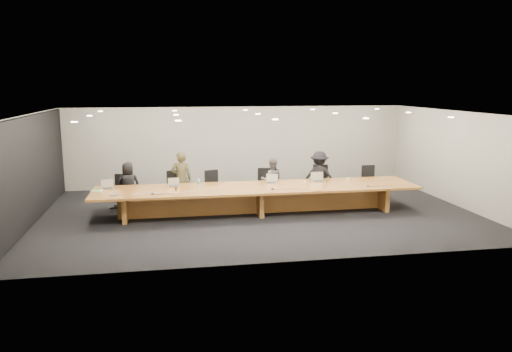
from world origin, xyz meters
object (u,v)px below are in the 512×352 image
(chair_mid_left, at_px, (214,187))
(chair_right, at_px, (320,183))
(mic_right, at_px, (368,186))
(chair_far_right, at_px, (370,181))
(person_d, at_px, (319,176))
(person_a, at_px, (128,185))
(chair_far_left, at_px, (120,191))
(chair_mid_right, at_px, (265,185))
(mic_center, at_px, (273,189))
(laptop_a, at_px, (107,184))
(av_box, at_px, (114,195))
(laptop_e, at_px, (318,177))
(paper_cup_near, at_px, (304,183))
(laptop_d, at_px, (271,179))
(laptop_b, at_px, (174,183))
(water_bottle, at_px, (198,183))
(person_c, at_px, (272,180))
(person_b, at_px, (181,179))
(mic_left, at_px, (153,194))
(conference_table, at_px, (258,195))
(paper_cup_far, at_px, (348,180))
(chair_left, at_px, (176,188))
(amber_mug, at_px, (176,189))

(chair_mid_left, distance_m, chair_right, 3.29)
(mic_right, bearing_deg, chair_far_right, 64.86)
(person_d, bearing_deg, person_a, 16.53)
(chair_far_left, bearing_deg, person_d, 13.73)
(chair_mid_right, relative_size, mic_center, 7.78)
(person_d, xyz_separation_m, laptop_a, (-6.22, -0.71, 0.10))
(chair_mid_right, xyz_separation_m, mic_right, (2.58, -1.80, 0.24))
(laptop_a, xyz_separation_m, av_box, (0.24, -0.82, -0.11))
(laptop_e, distance_m, paper_cup_near, 0.55)
(paper_cup_near, bearing_deg, laptop_d, 163.39)
(person_a, bearing_deg, chair_mid_right, 179.51)
(laptop_b, distance_m, water_bottle, 0.69)
(person_c, bearing_deg, chair_mid_left, -1.69)
(person_d, xyz_separation_m, water_bottle, (-3.76, -0.83, 0.09))
(person_a, bearing_deg, mic_right, 163.66)
(mic_right, bearing_deg, person_b, 162.43)
(person_d, relative_size, mic_left, 12.52)
(chair_right, height_order, chair_far_right, chair_right)
(paper_cup_near, bearing_deg, water_bottle, 177.14)
(person_a, bearing_deg, person_d, 177.11)
(conference_table, relative_size, paper_cup_far, 95.40)
(chair_far_left, xyz_separation_m, chair_left, (1.62, 0.04, 0.03))
(person_a, bearing_deg, conference_table, 159.52)
(chair_mid_right, distance_m, person_a, 4.07)
(chair_mid_left, distance_m, paper_cup_near, 2.77)
(chair_far_left, height_order, paper_cup_far, chair_far_left)
(chair_mid_left, relative_size, chair_far_right, 0.99)
(amber_mug, xyz_separation_m, paper_cup_near, (3.64, 0.20, 0.00))
(chair_far_right, relative_size, paper_cup_near, 11.83)
(water_bottle, bearing_deg, person_d, 12.50)
(paper_cup_far, bearing_deg, chair_mid_right, 157.01)
(person_c, distance_m, amber_mug, 3.15)
(laptop_a, bearing_deg, laptop_b, -10.76)
(chair_right, xyz_separation_m, laptop_e, (-0.32, -0.84, 0.34))
(laptop_d, bearing_deg, water_bottle, -152.66)
(chair_right, bearing_deg, chair_left, -161.92)
(conference_table, bearing_deg, chair_far_left, 162.24)
(person_c, height_order, laptop_d, person_c)
(chair_mid_left, height_order, paper_cup_far, chair_mid_left)
(conference_table, distance_m, person_d, 2.42)
(chair_right, height_order, laptop_d, chair_right)
(conference_table, xyz_separation_m, person_d, (2.13, 1.12, 0.25))
(mic_center, bearing_deg, person_d, 40.59)
(person_b, relative_size, person_d, 1.06)
(chair_right, height_order, mic_center, chair_right)
(laptop_a, relative_size, laptop_e, 0.89)
(person_c, xyz_separation_m, mic_center, (-0.31, -1.55, 0.07))
(paper_cup_near, height_order, av_box, paper_cup_near)
(chair_right, distance_m, water_bottle, 3.95)
(water_bottle, xyz_separation_m, paper_cup_near, (3.02, -0.15, -0.07))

